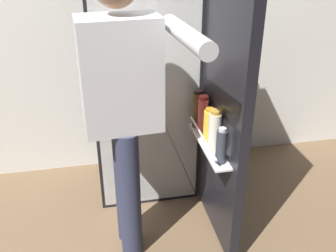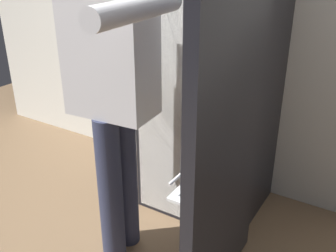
{
  "view_description": "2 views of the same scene",
  "coord_description": "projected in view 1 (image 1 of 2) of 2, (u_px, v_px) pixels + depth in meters",
  "views": [
    {
      "loc": [
        -0.3,
        -1.85,
        1.69
      ],
      "look_at": [
        0.05,
        -0.1,
        0.77
      ],
      "focal_mm": 40.8,
      "sensor_mm": 36.0,
      "label": 1
    },
    {
      "loc": [
        0.89,
        -1.38,
        1.47
      ],
      "look_at": [
        0.07,
        -0.04,
        0.76
      ],
      "focal_mm": 41.46,
      "sensor_mm": 36.0,
      "label": 2
    }
  ],
  "objects": [
    {
      "name": "refrigerator",
      "position": [
        148.0,
        76.0,
        2.48
      ],
      "size": [
        0.72,
        1.22,
        1.69
      ],
      "color": "black",
      "rests_on": "ground_plane"
    },
    {
      "name": "person",
      "position": [
        124.0,
        100.0,
        1.89
      ],
      "size": [
        0.54,
        0.67,
        1.58
      ],
      "color": "#2D334C",
      "rests_on": "ground_plane"
    },
    {
      "name": "ground_plane",
      "position": [
        157.0,
        226.0,
        2.44
      ],
      "size": [
        6.12,
        6.12,
        0.0
      ],
      "primitive_type": "plane",
      "color": "brown"
    }
  ]
}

